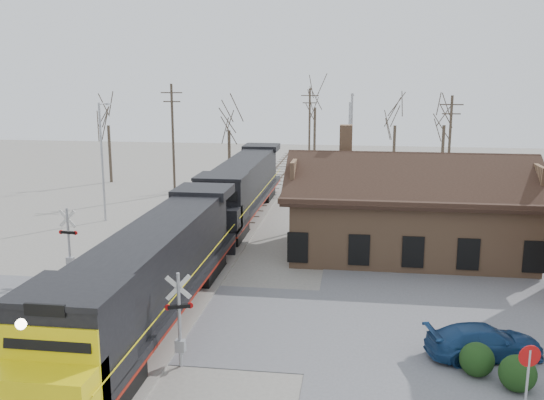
{
  "coord_description": "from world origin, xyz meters",
  "views": [
    {
      "loc": [
        8.75,
        -25.42,
        11.14
      ],
      "look_at": [
        3.86,
        9.0,
        3.83
      ],
      "focal_mm": 40.0,
      "sensor_mm": 36.0,
      "label": 1
    }
  ],
  "objects": [
    {
      "name": "tree_a",
      "position": [
        -16.56,
        33.68,
        6.84
      ],
      "size": [
        3.92,
        3.92,
        9.61
      ],
      "color": "#382D23",
      "rests_on": "ground"
    },
    {
      "name": "tree_c",
      "position": [
        3.42,
        49.67,
        8.12
      ],
      "size": [
        4.65,
        4.65,
        11.39
      ],
      "color": "#382D23",
      "rests_on": "ground"
    },
    {
      "name": "streetlight_c",
      "position": [
        7.87,
        35.29,
        4.7
      ],
      "size": [
        0.25,
        2.04,
        8.33
      ],
      "color": "#A5A8AD",
      "rests_on": "ground"
    },
    {
      "name": "hedge_a",
      "position": [
        13.4,
        -3.64,
        0.64
      ],
      "size": [
        1.29,
        1.29,
        1.29
      ],
      "primitive_type": "sphere",
      "color": "black",
      "rests_on": "ground"
    },
    {
      "name": "streetlight_a",
      "position": [
        -10.32,
        17.75,
        5.03
      ],
      "size": [
        0.25,
        2.04,
        8.99
      ],
      "color": "#A5A8AD",
      "rests_on": "ground"
    },
    {
      "name": "track_main",
      "position": [
        0.0,
        15.0,
        0.07
      ],
      "size": [
        3.4,
        90.0,
        0.24
      ],
      "color": "gray",
      "rests_on": "ground"
    },
    {
      "name": "tree_d",
      "position": [
        12.65,
        40.86,
        6.52
      ],
      "size": [
        3.75,
        3.75,
        9.18
      ],
      "color": "#382D23",
      "rests_on": "ground"
    },
    {
      "name": "tree_b",
      "position": [
        -4.3,
        35.17,
        6.27
      ],
      "size": [
        3.6,
        3.6,
        8.82
      ],
      "color": "#382D23",
      "rests_on": "ground"
    },
    {
      "name": "hedge_b",
      "position": [
        14.63,
        -4.59,
        0.66
      ],
      "size": [
        1.32,
        1.32,
        1.32
      ],
      "primitive_type": "sphere",
      "color": "black",
      "rests_on": "ground"
    },
    {
      "name": "crossbuck_near",
      "position": [
        2.21,
        -4.51,
        1.8
      ],
      "size": [
        1.04,
        0.46,
        3.8
      ],
      "rotation": [
        0.0,
        0.0,
        0.36
      ],
      "color": "#A5A8AD",
      "rests_on": "ground"
    },
    {
      "name": "track_siding",
      "position": [
        -4.5,
        15.0,
        0.07
      ],
      "size": [
        3.4,
        90.0,
        0.24
      ],
      "color": "gray",
      "rests_on": "ground"
    },
    {
      "name": "ground",
      "position": [
        0.0,
        0.0,
        0.0
      ],
      "size": [
        140.0,
        140.0,
        0.0
      ],
      "primitive_type": "plane",
      "color": "gray",
      "rests_on": "ground"
    },
    {
      "name": "utility_pole_b",
      "position": [
        3.32,
        42.84,
        4.95
      ],
      "size": [
        2.0,
        0.24,
        9.46
      ],
      "color": "#382D23",
      "rests_on": "ground"
    },
    {
      "name": "utility_pole_c",
      "position": [
        16.79,
        29.63,
        4.83
      ],
      "size": [
        2.0,
        0.24,
        9.23
      ],
      "color": "#382D23",
      "rests_on": "ground"
    },
    {
      "name": "streetlight_b",
      "position": [
        8.24,
        20.92,
        5.37
      ],
      "size": [
        0.25,
        2.04,
        9.65
      ],
      "color": "#A5A8AD",
      "rests_on": "ground"
    },
    {
      "name": "depot",
      "position": [
        11.99,
        12.0,
        2.41
      ],
      "size": [
        15.2,
        9.31,
        7.9
      ],
      "color": "#976E4E",
      "rests_on": "ground"
    },
    {
      "name": "parking_lot",
      "position": [
        18.0,
        4.0,
        0.02
      ],
      "size": [
        22.0,
        26.0,
        0.03
      ],
      "primitive_type": "cube",
      "color": "#5C5C61",
      "rests_on": "ground"
    },
    {
      "name": "road",
      "position": [
        0.0,
        0.0,
        0.01
      ],
      "size": [
        60.0,
        9.0,
        0.03
      ],
      "primitive_type": "cube",
      "color": "#5C5C61",
      "rests_on": "ground"
    },
    {
      "name": "crossbuck_far",
      "position": [
        -6.89,
        4.89,
        1.84
      ],
      "size": [
        1.12,
        0.29,
        3.91
      ],
      "rotation": [
        0.0,
        0.0,
        3.06
      ],
      "color": "#A5A8AD",
      "rests_on": "ground"
    },
    {
      "name": "utility_pole_a",
      "position": [
        -8.15,
        28.53,
        5.32
      ],
      "size": [
        2.0,
        0.24,
        10.18
      ],
      "color": "#382D23",
      "rests_on": "ground"
    },
    {
      "name": "parked_car",
      "position": [
        13.96,
        -2.09,
        0.67
      ],
      "size": [
        4.94,
        2.92,
        1.34
      ],
      "primitive_type": "imported",
      "rotation": [
        0.0,
        0.0,
        1.81
      ],
      "color": "navy",
      "rests_on": "ground"
    },
    {
      "name": "tree_e",
      "position": [
        17.24,
        37.01,
        7.01
      ],
      "size": [
        4.02,
        4.02,
        9.85
      ],
      "color": "#382D23",
      "rests_on": "ground"
    },
    {
      "name": "do_not_enter_sign",
      "position": [
        14.47,
        -6.29,
        1.73
      ],
      "size": [
        0.74,
        0.22,
        2.53
      ],
      "rotation": [
        0.0,
        0.0,
        0.24
      ],
      "color": "#A5A8AD",
      "rests_on": "ground"
    },
    {
      "name": "locomotive_lead",
      "position": [
        0.0,
        -1.64,
        2.46
      ],
      "size": [
        3.14,
        21.05,
        4.68
      ],
      "color": "black",
      "rests_on": "ground"
    },
    {
      "name": "locomotive_trailing",
      "position": [
        0.0,
        19.68,
        2.46
      ],
      "size": [
        3.14,
        21.05,
        4.43
      ],
      "color": "black",
      "rests_on": "ground"
    }
  ]
}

